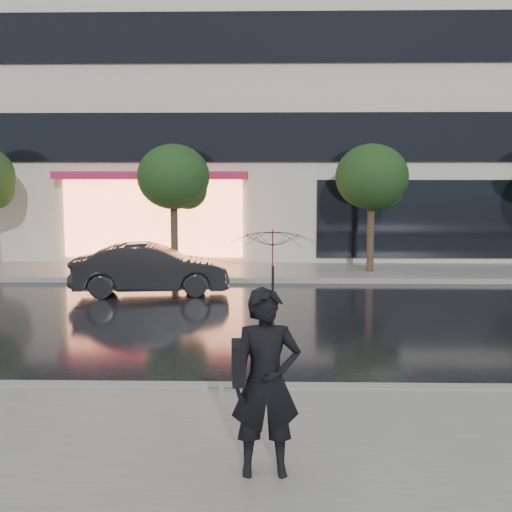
{
  "coord_description": "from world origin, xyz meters",
  "views": [
    {
      "loc": [
        -0.04,
        -9.53,
        2.96
      ],
      "look_at": [
        -0.34,
        3.28,
        1.4
      ],
      "focal_mm": 45.0,
      "sensor_mm": 36.0,
      "label": 1
    }
  ],
  "objects": [
    {
      "name": "ground",
      "position": [
        0.0,
        0.0,
        0.0
      ],
      "size": [
        120.0,
        120.0,
        0.0
      ],
      "primitive_type": "plane",
      "color": "black",
      "rests_on": "ground"
    },
    {
      "name": "sidewalk_near",
      "position": [
        0.0,
        -3.25,
        0.06
      ],
      "size": [
        60.0,
        4.5,
        0.12
      ],
      "primitive_type": "cube",
      "color": "slate",
      "rests_on": "ground"
    },
    {
      "name": "sidewalk_far",
      "position": [
        0.0,
        10.25,
        0.06
      ],
      "size": [
        60.0,
        3.5,
        0.12
      ],
      "primitive_type": "cube",
      "color": "slate",
      "rests_on": "ground"
    },
    {
      "name": "curb_near",
      "position": [
        0.0,
        -1.0,
        0.07
      ],
      "size": [
        60.0,
        0.25,
        0.14
      ],
      "primitive_type": "cube",
      "color": "gray",
      "rests_on": "ground"
    },
    {
      "name": "curb_far",
      "position": [
        0.0,
        8.5,
        0.07
      ],
      "size": [
        60.0,
        0.25,
        0.14
      ],
      "primitive_type": "cube",
      "color": "gray",
      "rests_on": "ground"
    },
    {
      "name": "office_building",
      "position": [
        -0.0,
        17.97,
        9.0
      ],
      "size": [
        30.0,
        12.76,
        18.0
      ],
      "color": "#BCB69F",
      "rests_on": "ground"
    },
    {
      "name": "tree_mid_west",
      "position": [
        -2.94,
        10.03,
        2.92
      ],
      "size": [
        2.2,
        2.2,
        3.99
      ],
      "color": "#33261C",
      "rests_on": "ground"
    },
    {
      "name": "tree_mid_east",
      "position": [
        3.06,
        10.03,
        2.92
      ],
      "size": [
        2.2,
        2.2,
        3.99
      ],
      "color": "#33261C",
      "rests_on": "ground"
    },
    {
      "name": "parked_car",
      "position": [
        -3.11,
        6.63,
        0.65
      ],
      "size": [
        4.09,
        1.84,
        1.3
      ],
      "primitive_type": "imported",
      "rotation": [
        0.0,
        0.0,
        1.69
      ],
      "color": "black",
      "rests_on": "ground"
    },
    {
      "name": "pedestrian_with_umbrella",
      "position": [
        -0.06,
        -3.62,
        1.57
      ],
      "size": [
        0.89,
        0.9,
        2.39
      ],
      "rotation": [
        0.0,
        0.0,
        0.09
      ],
      "color": "black",
      "rests_on": "sidewalk_near"
    }
  ]
}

